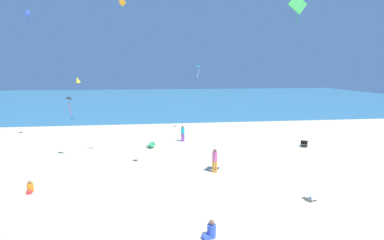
% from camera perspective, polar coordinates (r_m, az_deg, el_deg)
% --- Properties ---
extents(ground_plane, '(120.00, 120.00, 0.00)m').
position_cam_1_polar(ground_plane, '(22.04, -0.66, -6.87)').
color(ground_plane, beige).
extents(ocean_water, '(120.00, 60.00, 0.05)m').
position_cam_1_polar(ocean_water, '(63.07, -4.59, 4.75)').
color(ocean_water, teal).
rests_on(ocean_water, ground_plane).
extents(beach_chair_far_left, '(0.85, 0.86, 0.55)m').
position_cam_1_polar(beach_chair_far_left, '(23.20, -8.89, -5.42)').
color(beach_chair_far_left, '#2D9956').
rests_on(beach_chair_far_left, ground_plane).
extents(beach_chair_mid_beach, '(0.79, 0.83, 0.54)m').
position_cam_1_polar(beach_chair_mid_beach, '(25.41, 23.27, -4.81)').
color(beach_chair_mid_beach, black).
rests_on(beach_chair_mid_beach, ground_plane).
extents(beach_chair_far_right, '(0.69, 0.72, 0.53)m').
position_cam_1_polar(beach_chair_far_right, '(15.54, 24.77, -14.86)').
color(beach_chair_far_right, white).
rests_on(beach_chair_far_right, ground_plane).
extents(person_0, '(0.36, 0.57, 0.67)m').
position_cam_1_polar(person_0, '(17.57, -31.83, -12.45)').
color(person_0, orange).
rests_on(person_0, ground_plane).
extents(person_1, '(0.68, 0.54, 0.76)m').
position_cam_1_polar(person_1, '(11.56, 4.12, -23.00)').
color(person_1, blue).
rests_on(person_1, ground_plane).
extents(person_2, '(0.42, 0.42, 1.61)m').
position_cam_1_polar(person_2, '(17.51, 4.99, -8.46)').
color(person_2, orange).
rests_on(person_2, ground_plane).
extents(person_3, '(0.41, 0.41, 1.55)m').
position_cam_1_polar(person_3, '(24.83, -2.02, -2.69)').
color(person_3, purple).
rests_on(person_3, ground_plane).
extents(kite_yellow, '(0.95, 0.92, 1.45)m').
position_cam_1_polar(kite_yellow, '(37.47, -23.70, 8.02)').
color(kite_yellow, yellow).
extents(kite_green, '(1.09, 0.37, 1.58)m').
position_cam_1_polar(kite_green, '(15.23, 22.05, 22.28)').
color(kite_green, green).
extents(kite_orange, '(0.47, 0.31, 0.88)m').
position_cam_1_polar(kite_orange, '(19.38, -14.96, 23.49)').
color(kite_orange, orange).
extents(kite_blue, '(0.46, 0.66, 1.24)m').
position_cam_1_polar(kite_blue, '(28.35, -32.21, 19.34)').
color(kite_blue, blue).
extents(kite_teal, '(0.35, 0.46, 1.42)m').
position_cam_1_polar(kite_teal, '(28.66, 1.38, 11.65)').
color(kite_teal, '#1EADAD').
extents(kite_black, '(0.62, 0.59, 1.39)m').
position_cam_1_polar(kite_black, '(21.34, -25.14, 4.32)').
color(kite_black, black).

